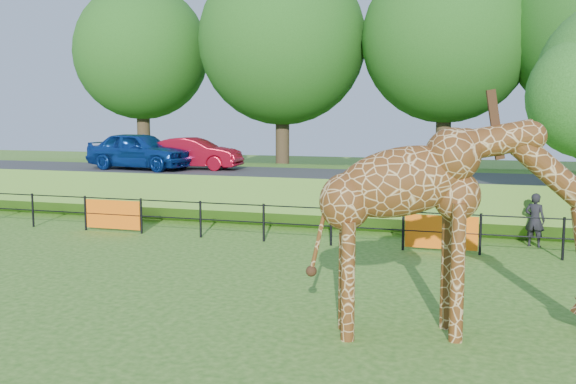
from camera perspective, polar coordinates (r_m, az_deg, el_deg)
name	(u,v)px	position (r m, az deg, el deg)	size (l,w,h in m)	color
ground	(213,341)	(10.73, -6.67, -13.04)	(90.00, 90.00, 0.00)	#2F6619
giraffe	(463,229)	(10.89, 15.30, -3.15)	(5.03, 0.92, 3.59)	#5B3212
perimeter_fence	(331,226)	(17.95, 3.85, -3.06)	(28.07, 0.10, 1.10)	black
embankment	(377,192)	(25.21, 7.91, 0.01)	(40.00, 9.00, 1.30)	#2F6619
road	(370,177)	(23.67, 7.33, 1.30)	(40.00, 5.00, 0.12)	#313134
car_blue	(140,151)	(26.80, -13.02, 3.61)	(1.82, 4.52, 1.54)	#123C94
car_red	(194,153)	(26.54, -8.37, 3.41)	(1.36, 3.90, 1.29)	#A00B1E
visitor	(535,220)	(19.02, 21.09, -2.33)	(0.55, 0.36, 1.50)	black
bg_tree_line	(444,38)	(31.47, 13.67, 13.18)	(37.30, 8.80, 11.82)	#362818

